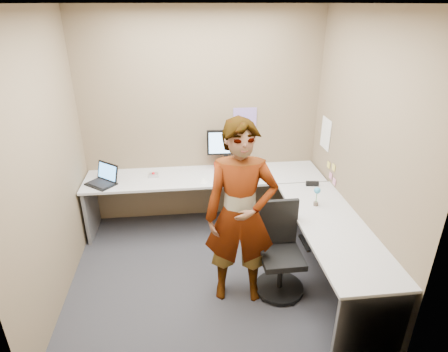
{
  "coord_description": "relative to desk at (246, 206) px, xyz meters",
  "views": [
    {
      "loc": [
        -0.24,
        -3.29,
        2.71
      ],
      "look_at": [
        0.16,
        0.25,
        1.05
      ],
      "focal_mm": 30.0,
      "sensor_mm": 36.0,
      "label": 1
    }
  ],
  "objects": [
    {
      "name": "ground",
      "position": [
        -0.44,
        -0.39,
        -0.59
      ],
      "size": [
        3.0,
        3.0,
        0.0
      ],
      "primitive_type": "plane",
      "color": "#29292F",
      "rests_on": "ground"
    },
    {
      "name": "wall_back",
      "position": [
        -0.44,
        0.91,
        0.76
      ],
      "size": [
        3.0,
        0.0,
        3.0
      ],
      "primitive_type": "plane",
      "rotation": [
        1.57,
        0.0,
        0.0
      ],
      "color": "#756148",
      "rests_on": "ground"
    },
    {
      "name": "wall_right",
      "position": [
        1.06,
        -0.39,
        0.76
      ],
      "size": [
        0.0,
        2.7,
        2.7
      ],
      "primitive_type": "plane",
      "rotation": [
        1.57,
        0.0,
        -1.57
      ],
      "color": "#756148",
      "rests_on": "ground"
    },
    {
      "name": "wall_left",
      "position": [
        -1.94,
        -0.39,
        0.76
      ],
      "size": [
        0.0,
        2.7,
        2.7
      ],
      "primitive_type": "plane",
      "rotation": [
        1.57,
        0.0,
        1.57
      ],
      "color": "#756148",
      "rests_on": "ground"
    },
    {
      "name": "ceiling",
      "position": [
        -0.44,
        -0.39,
        2.11
      ],
      "size": [
        3.0,
        3.0,
        0.0
      ],
      "primitive_type": "plane",
      "rotation": [
        3.14,
        0.0,
        0.0
      ],
      "color": "white",
      "rests_on": "wall_back"
    },
    {
      "name": "desk",
      "position": [
        0.0,
        0.0,
        0.0
      ],
      "size": [
        2.98,
        2.58,
        0.73
      ],
      "color": "#ADADAD",
      "rests_on": "ground"
    },
    {
      "name": "paper_ream",
      "position": [
        -0.14,
        0.76,
        0.17
      ],
      "size": [
        0.31,
        0.23,
        0.06
      ],
      "primitive_type": "cube",
      "rotation": [
        0.0,
        0.0,
        -0.03
      ],
      "color": "red",
      "rests_on": "desk"
    },
    {
      "name": "monitor",
      "position": [
        -0.14,
        0.78,
        0.48
      ],
      "size": [
        0.49,
        0.15,
        0.46
      ],
      "rotation": [
        0.0,
        0.0,
        -0.03
      ],
      "color": "black",
      "rests_on": "paper_ream"
    },
    {
      "name": "laptop",
      "position": [
        -1.65,
        0.51,
        0.2
      ],
      "size": [
        0.43,
        0.42,
        0.24
      ],
      "rotation": [
        0.0,
        0.0,
        -0.69
      ],
      "color": "black",
      "rests_on": "desk"
    },
    {
      "name": "trackball_mouse",
      "position": [
        -1.07,
        0.62,
        0.17
      ],
      "size": [
        0.12,
        0.08,
        0.07
      ],
      "color": "#B7B7BC",
      "rests_on": "desk"
    },
    {
      "name": "origami",
      "position": [
        -0.46,
        0.4,
        0.17
      ],
      "size": [
        0.1,
        0.1,
        0.06
      ],
      "primitive_type": "cone",
      "color": "white",
      "rests_on": "desk"
    },
    {
      "name": "stapler",
      "position": [
        0.81,
        0.16,
        0.17
      ],
      "size": [
        0.15,
        0.06,
        0.05
      ],
      "primitive_type": "cube",
      "rotation": [
        0.0,
        0.0,
        -0.16
      ],
      "color": "black",
      "rests_on": "desk"
    },
    {
      "name": "flower",
      "position": [
        0.7,
        -0.31,
        0.28
      ],
      "size": [
        0.07,
        0.07,
        0.22
      ],
      "color": "brown",
      "rests_on": "desk"
    },
    {
      "name": "calendar_purple",
      "position": [
        0.11,
        0.9,
        0.71
      ],
      "size": [
        0.3,
        0.01,
        0.4
      ],
      "primitive_type": "cube",
      "color": "#846BB7",
      "rests_on": "wall_back"
    },
    {
      "name": "calendar_white",
      "position": [
        1.05,
        0.51,
        0.66
      ],
      "size": [
        0.01,
        0.28,
        0.38
      ],
      "primitive_type": "cube",
      "color": "white",
      "rests_on": "wall_right"
    },
    {
      "name": "sticky_note_a",
      "position": [
        1.05,
        0.16,
        0.36
      ],
      "size": [
        0.01,
        0.07,
        0.07
      ],
      "primitive_type": "cube",
      "color": "#F2E059",
      "rests_on": "wall_right"
    },
    {
      "name": "sticky_note_b",
      "position": [
        1.05,
        0.21,
        0.23
      ],
      "size": [
        0.01,
        0.07,
        0.07
      ],
      "primitive_type": "cube",
      "color": "pink",
      "rests_on": "wall_right"
    },
    {
      "name": "sticky_note_c",
      "position": [
        1.05,
        0.09,
        0.21
      ],
      "size": [
        0.01,
        0.07,
        0.07
      ],
      "primitive_type": "cube",
      "color": "pink",
      "rests_on": "wall_right"
    },
    {
      "name": "sticky_note_d",
      "position": [
        1.05,
        0.31,
        0.33
      ],
      "size": [
        0.01,
        0.07,
        0.07
      ],
      "primitive_type": "cube",
      "color": "#F2E059",
      "rests_on": "wall_right"
    },
    {
      "name": "office_chair",
      "position": [
        0.23,
        -0.69,
        -0.21
      ],
      "size": [
        0.5,
        0.5,
        0.94
      ],
      "rotation": [
        0.0,
        0.0,
        0.01
      ],
      "color": "black",
      "rests_on": "ground"
    },
    {
      "name": "person",
      "position": [
        -0.19,
        -0.73,
        0.33
      ],
      "size": [
        0.72,
        0.51,
        1.84
      ],
      "primitive_type": "imported",
      "rotation": [
        0.0,
        0.0,
        -0.11
      ],
      "color": "#999399",
      "rests_on": "ground"
    }
  ]
}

